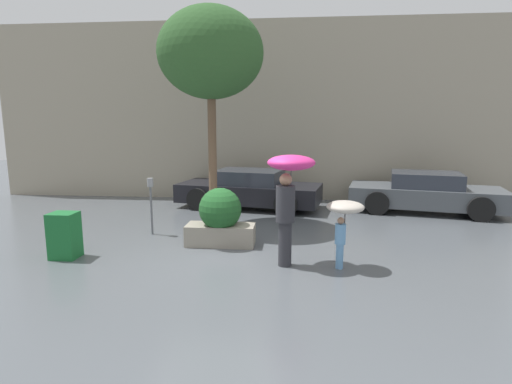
% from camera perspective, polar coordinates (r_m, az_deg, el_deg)
% --- Properties ---
extents(ground_plane, '(40.00, 40.00, 0.00)m').
position_cam_1_polar(ground_plane, '(7.95, -5.54, -9.36)').
color(ground_plane, '#51565B').
extents(building_facade, '(18.00, 0.30, 6.00)m').
position_cam_1_polar(building_facade, '(13.96, -0.73, 11.36)').
color(building_facade, '#9E937F').
rests_on(building_facade, ground).
extents(planter_box, '(1.47, 0.91, 1.25)m').
position_cam_1_polar(planter_box, '(8.62, -5.12, -3.72)').
color(planter_box, gray).
rests_on(planter_box, ground).
extents(person_adult, '(0.87, 0.87, 2.04)m').
position_cam_1_polar(person_adult, '(7.24, 4.72, 1.12)').
color(person_adult, '#2D2D33').
rests_on(person_adult, ground).
extents(person_child, '(0.67, 0.67, 1.24)m').
position_cam_1_polar(person_child, '(7.29, 12.50, -3.06)').
color(person_child, '#669ED1').
rests_on(person_child, ground).
extents(parked_car_near, '(4.63, 2.57, 1.18)m').
position_cam_1_polar(parked_car_near, '(12.48, -0.98, 0.35)').
color(parked_car_near, black).
rests_on(parked_car_near, ground).
extents(parked_car_far, '(4.58, 2.63, 1.18)m').
position_cam_1_polar(parked_car_far, '(12.88, 22.98, -0.14)').
color(parked_car_far, '#4C5156').
rests_on(parked_car_far, ground).
extents(street_tree, '(2.62, 2.62, 5.42)m').
position_cam_1_polar(street_tree, '(10.45, -6.49, 18.96)').
color(street_tree, brown).
rests_on(street_tree, ground).
extents(parking_meter, '(0.14, 0.14, 1.35)m').
position_cam_1_polar(parking_meter, '(9.66, -14.81, -0.34)').
color(parking_meter, '#595B60').
rests_on(parking_meter, ground).
extents(newspaper_box, '(0.50, 0.44, 0.90)m').
position_cam_1_polar(newspaper_box, '(8.65, -25.68, -5.61)').
color(newspaper_box, '#19662D').
rests_on(newspaper_box, ground).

